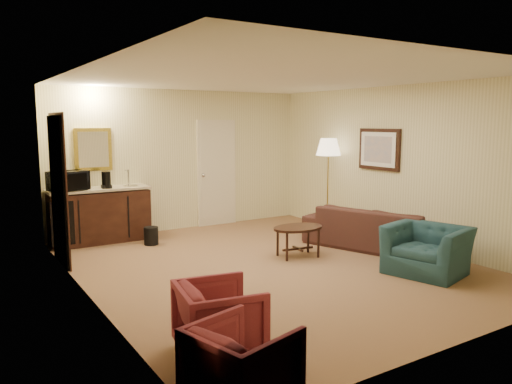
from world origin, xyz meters
TOP-DOWN VIEW (x-y plane):
  - ground at (0.00, 0.00)m, footprint 6.00×6.00m
  - room_walls at (-0.10, 0.77)m, footprint 5.02×6.01m
  - wetbar_cabinet at (-1.65, 2.72)m, footprint 1.64×0.58m
  - sofa at (1.95, -0.08)m, footprint 1.36×2.34m
  - teal_armchair at (1.55, -1.40)m, footprint 0.88×1.12m
  - rose_chair_near at (-1.90, -2.00)m, footprint 0.75×0.78m
  - rose_chair_far at (-2.15, -2.80)m, footprint 0.76×0.79m
  - coffee_table at (0.60, 0.19)m, footprint 0.88×0.67m
  - floor_lamp at (2.20, 1.40)m, footprint 0.53×0.53m
  - waste_bin at (-1.00, 2.08)m, footprint 0.28×0.28m
  - microwave at (-2.15, 2.64)m, footprint 0.64×0.49m
  - coffee_maker at (-1.55, 2.61)m, footprint 0.16×0.16m

SIDE VIEW (x-z plane):
  - ground at x=0.00m, z-range 0.00..0.00m
  - waste_bin at x=-1.00m, z-range 0.00..0.29m
  - coffee_table at x=0.60m, z-range 0.00..0.46m
  - rose_chair_far at x=-2.15m, z-range 0.00..0.67m
  - rose_chair_near at x=-1.90m, z-range 0.00..0.70m
  - teal_armchair at x=1.55m, z-range 0.00..0.86m
  - sofa at x=1.95m, z-range 0.00..0.88m
  - wetbar_cabinet at x=-1.65m, z-range 0.00..0.92m
  - floor_lamp at x=2.20m, z-range 0.00..1.72m
  - coffee_maker at x=-1.55m, z-range 0.92..1.20m
  - microwave at x=-2.15m, z-range 0.92..1.30m
  - room_walls at x=-0.10m, z-range 0.41..3.02m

